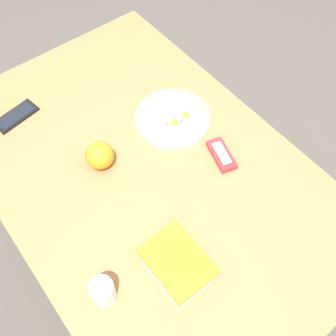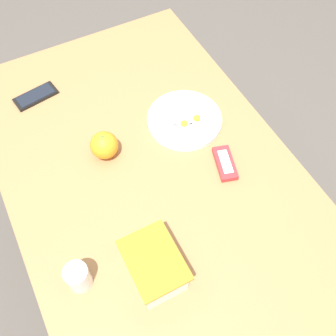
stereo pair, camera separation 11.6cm
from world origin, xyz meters
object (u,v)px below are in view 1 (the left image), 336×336
object	(u,v)px
orange_fruit	(100,155)
cell_phone	(16,116)
food_container	(177,268)
rice_plate	(171,115)
drinking_glass	(103,292)
candy_bar	(221,155)

from	to	relation	value
orange_fruit	cell_phone	bearing A→B (deg)	20.39
food_container	cell_phone	world-z (taller)	food_container
orange_fruit	rice_plate	distance (m)	0.28
cell_phone	drinking_glass	xyz separation A→B (m)	(-0.67, 0.09, 0.03)
candy_bar	food_container	bearing A→B (deg)	120.58
candy_bar	drinking_glass	distance (m)	0.54
candy_bar	cell_phone	distance (m)	0.69
food_container	drinking_glass	bearing A→B (deg)	69.23
orange_fruit	drinking_glass	xyz separation A→B (m)	(-0.34, 0.21, -0.00)
cell_phone	orange_fruit	bearing A→B (deg)	-159.61
drinking_glass	food_container	bearing A→B (deg)	-110.77
candy_bar	drinking_glass	size ratio (longest dim) A/B	1.61
orange_fruit	rice_plate	xyz separation A→B (m)	(0.01, -0.28, -0.02)
food_container	orange_fruit	distance (m)	0.41
rice_plate	drinking_glass	bearing A→B (deg)	125.25
candy_bar	cell_phone	bearing A→B (deg)	38.48
drinking_glass	cell_phone	bearing A→B (deg)	-7.70
orange_fruit	drinking_glass	world-z (taller)	orange_fruit
rice_plate	cell_phone	size ratio (longest dim) A/B	1.59
rice_plate	drinking_glass	size ratio (longest dim) A/B	3.04
orange_fruit	food_container	bearing A→B (deg)	175.15
drinking_glass	orange_fruit	bearing A→B (deg)	-31.96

